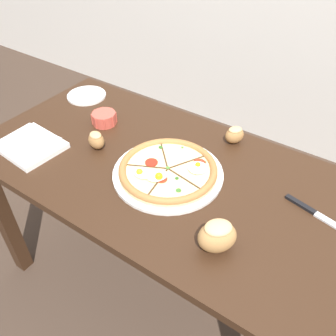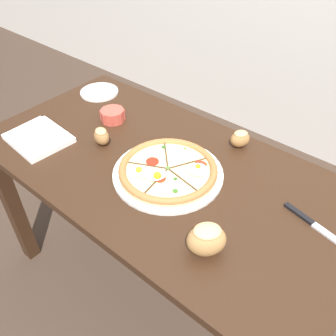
% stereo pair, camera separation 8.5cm
% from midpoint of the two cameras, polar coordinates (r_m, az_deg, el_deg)
% --- Properties ---
extents(ground_plane, '(12.00, 12.00, 0.00)m').
position_cam_midpoint_polar(ground_plane, '(1.79, -2.51, -17.97)').
color(ground_plane, '#3D2D23').
extents(dining_table, '(1.35, 0.70, 0.73)m').
position_cam_midpoint_polar(dining_table, '(1.30, -3.29, -3.49)').
color(dining_table, '#331E11').
rests_on(dining_table, ground_plane).
extents(pizza, '(0.37, 0.37, 0.06)m').
position_cam_midpoint_polar(pizza, '(1.18, -2.08, -0.48)').
color(pizza, white).
rests_on(pizza, dining_table).
extents(ramekin_bowl, '(0.10, 0.10, 0.05)m').
position_cam_midpoint_polar(ramekin_bowl, '(1.46, -11.89, 7.81)').
color(ramekin_bowl, '#C64C3D').
rests_on(ramekin_bowl, dining_table).
extents(napkin_folded, '(0.23, 0.20, 0.04)m').
position_cam_midpoint_polar(napkin_folded, '(1.41, -22.88, 3.45)').
color(napkin_folded, white).
rests_on(napkin_folded, dining_table).
extents(bread_piece_near, '(0.08, 0.07, 0.06)m').
position_cam_midpoint_polar(bread_piece_near, '(1.32, -13.27, 4.35)').
color(bread_piece_near, olive).
rests_on(bread_piece_near, dining_table).
extents(bread_piece_mid, '(0.09, 0.09, 0.06)m').
position_cam_midpoint_polar(bread_piece_mid, '(1.33, 8.83, 5.26)').
color(bread_piece_mid, '#A3703D').
rests_on(bread_piece_mid, dining_table).
extents(bread_piece_far, '(0.13, 0.13, 0.10)m').
position_cam_midpoint_polar(bread_piece_far, '(0.95, 5.32, -10.85)').
color(bread_piece_far, '#B27F47').
rests_on(bread_piece_far, dining_table).
extents(knife_main, '(0.23, 0.07, 0.01)m').
position_cam_midpoint_polar(knife_main, '(1.13, 21.24, -7.30)').
color(knife_main, silver).
rests_on(knife_main, dining_table).
extents(side_saucer, '(0.17, 0.17, 0.01)m').
position_cam_midpoint_polar(side_saucer, '(1.67, -14.39, 11.16)').
color(side_saucer, white).
rests_on(side_saucer, dining_table).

